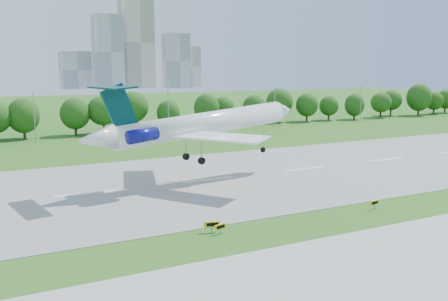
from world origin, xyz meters
TOP-DOWN VIEW (x-y plane):
  - ground at (0.00, 0.00)m, footprint 600.00×600.00m
  - runway at (0.00, 25.00)m, footprint 400.00×45.00m
  - taxiway at (0.00, -18.00)m, footprint 400.00×23.00m
  - tree_line at (0.00, 92.00)m, footprint 288.40×8.40m
  - light_poles at (-2.50, 82.00)m, footprint 175.90×0.25m
  - skyline at (100.16, 390.61)m, footprint 127.00×52.00m
  - airliner at (-2.54, 24.69)m, footprint 40.23×28.93m
  - taxi_sign_left at (-10.94, 0.91)m, footprint 1.80×0.66m
  - taxi_sign_centre at (-10.30, -0.02)m, footprint 1.61×0.62m
  - taxi_sign_right at (12.24, -0.42)m, footprint 1.66×0.50m

SIDE VIEW (x-z plane):
  - ground at x=0.00m, z-range 0.00..0.00m
  - runway at x=0.00m, z-range 0.00..0.08m
  - taxiway at x=0.00m, z-range 0.00..0.08m
  - taxi_sign_centre at x=-10.30m, z-range 0.27..1.41m
  - taxi_sign_right at x=12.24m, z-range 0.28..1.44m
  - taxi_sign_left at x=-10.94m, z-range 0.30..1.57m
  - tree_line at x=0.00m, z-range 0.99..11.39m
  - light_poles at x=-2.50m, z-range 0.24..12.43m
  - airliner at x=-2.54m, z-range 2.94..15.92m
  - skyline at x=100.16m, z-range -9.54..70.46m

